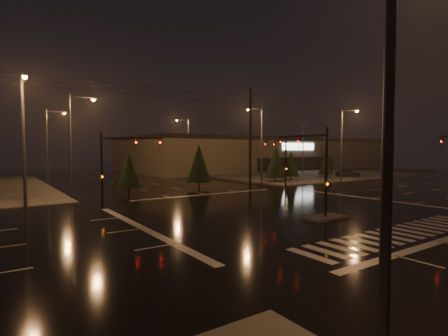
{
  "coord_description": "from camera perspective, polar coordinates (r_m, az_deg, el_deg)",
  "views": [
    {
      "loc": [
        -18.37,
        -19.06,
        4.53
      ],
      "look_at": [
        -1.89,
        5.13,
        3.0
      ],
      "focal_mm": 28.0,
      "sensor_mm": 36.0,
      "label": 1
    }
  ],
  "objects": [
    {
      "name": "ground",
      "position": [
        26.85,
        9.6,
        -6.76
      ],
      "size": [
        140.0,
        140.0,
        0.0
      ],
      "primitive_type": "plane",
      "color": "black",
      "rests_on": "ground"
    },
    {
      "name": "sidewalk_ne",
      "position": [
        69.04,
        10.31,
        -0.76
      ],
      "size": [
        36.0,
        36.0,
        0.12
      ],
      "primitive_type": "cube",
      "color": "#44423D",
      "rests_on": "ground"
    },
    {
      "name": "median_island",
      "position": [
        24.17,
        16.25,
        -7.75
      ],
      "size": [
        3.0,
        1.6,
        0.15
      ],
      "primitive_type": "cube",
      "color": "#44423D",
      "rests_on": "ground"
    },
    {
      "name": "crosswalk",
      "position": [
        21.42,
        26.76,
        -9.53
      ],
      "size": [
        15.0,
        2.6,
        0.01
      ],
      "primitive_type": "cube",
      "color": "beige",
      "rests_on": "ground"
    },
    {
      "name": "stop_bar_near",
      "position": [
        20.56,
        31.72,
        -10.18
      ],
      "size": [
        16.0,
        0.5,
        0.01
      ],
      "primitive_type": "cube",
      "color": "beige",
      "rests_on": "ground"
    },
    {
      "name": "stop_bar_far",
      "position": [
        35.52,
        -2.83,
        -4.33
      ],
      "size": [
        16.0,
        0.5,
        0.01
      ],
      "primitive_type": "cube",
      "color": "beige",
      "rests_on": "ground"
    },
    {
      "name": "parking_lot",
      "position": [
        71.29,
        14.3,
        -0.71
      ],
      "size": [
        50.0,
        24.0,
        0.08
      ],
      "primitive_type": "cube",
      "color": "black",
      "rests_on": "ground"
    },
    {
      "name": "retail_building",
      "position": [
        84.14,
        5.11,
        2.52
      ],
      "size": [
        60.2,
        28.3,
        7.2
      ],
      "color": "#6C614D",
      "rests_on": "ground"
    },
    {
      "name": "signal_mast_median",
      "position": [
        24.36,
        14.69,
        1.06
      ],
      "size": [
        0.25,
        4.59,
        6.0
      ],
      "color": "black",
      "rests_on": "ground"
    },
    {
      "name": "signal_mast_ne",
      "position": [
        40.37,
        9.4,
        1.91
      ],
      "size": [
        4.84,
        1.86,
        6.0
      ],
      "color": "black",
      "rests_on": "ground"
    },
    {
      "name": "signal_mast_nw",
      "position": [
        30.52,
        -17.37,
        1.47
      ],
      "size": [
        4.84,
        1.86,
        6.0
      ],
      "color": "black",
      "rests_on": "ground"
    },
    {
      "name": "streetlight_0",
      "position": [
        8.35,
        26.48,
        11.43
      ],
      "size": [
        2.77,
        0.32,
        10.0
      ],
      "color": "#38383A",
      "rests_on": "ground"
    },
    {
      "name": "streetlight_1",
      "position": [
        37.77,
        -23.37,
        4.68
      ],
      "size": [
        2.77,
        0.32,
        10.0
      ],
      "color": "#38383A",
      "rests_on": "ground"
    },
    {
      "name": "streetlight_2",
      "position": [
        53.56,
        -26.62,
        4.04
      ],
      "size": [
        2.77,
        0.32,
        10.0
      ],
      "color": "#38383A",
      "rests_on": "ground"
    },
    {
      "name": "streetlight_3",
      "position": [
        45.87,
        5.88,
        4.57
      ],
      "size": [
        2.77,
        0.32,
        10.0
      ],
      "color": "#38383A",
      "rests_on": "ground"
    },
    {
      "name": "streetlight_4",
      "position": [
        62.5,
        -6.06,
        4.15
      ],
      "size": [
        2.77,
        0.32,
        10.0
      ],
      "color": "#38383A",
      "rests_on": "ground"
    },
    {
      "name": "streetlight_5",
      "position": [
        30.36,
        -29.89,
        5.0
      ],
      "size": [
        0.32,
        2.77,
        10.0
      ],
      "color": "#38383A",
      "rests_on": "ground"
    },
    {
      "name": "streetlight_6",
      "position": [
        50.46,
        18.94,
        4.28
      ],
      "size": [
        0.32,
        2.77,
        10.0
      ],
      "color": "#38383A",
      "rests_on": "ground"
    },
    {
      "name": "utility_pole_1",
      "position": [
        42.32,
        4.32,
        5.15
      ],
      "size": [
        2.2,
        0.32,
        12.0
      ],
      "color": "black",
      "rests_on": "ground"
    },
    {
      "name": "utility_pole_2",
      "position": [
        65.37,
        25.41,
        4.11
      ],
      "size": [
        2.2,
        0.32,
        12.0
      ],
      "color": "black",
      "rests_on": "ground"
    },
    {
      "name": "conifer_0",
      "position": [
        48.82,
        8.42,
        1.13
      ],
      "size": [
        2.91,
        2.91,
        5.24
      ],
      "color": "black",
      "rests_on": "ground"
    },
    {
      "name": "conifer_1",
      "position": [
        51.65,
        10.9,
        0.76
      ],
      "size": [
        2.39,
        2.39,
        4.43
      ],
      "color": "black",
      "rests_on": "ground"
    },
    {
      "name": "conifer_2",
      "position": [
        56.73,
        16.27,
        0.79
      ],
      "size": [
        2.26,
        2.26,
        4.24
      ],
      "color": "black",
      "rests_on": "ground"
    },
    {
      "name": "conifer_3",
      "position": [
        37.08,
        -15.33,
        -0.18
      ],
      "size": [
        2.37,
        2.37,
        4.4
      ],
      "color": "black",
      "rests_on": "ground"
    },
    {
      "name": "conifer_4",
      "position": [
        41.55,
        -4.1,
        0.81
      ],
      "size": [
        2.89,
        2.89,
        5.21
      ],
      "color": "black",
      "rests_on": "ground"
    },
    {
      "name": "car_parked",
      "position": [
        61.16,
        19.53,
        -0.79
      ],
      "size": [
        3.79,
        4.09,
        1.36
      ],
      "primitive_type": "imported",
      "rotation": [
        0.0,
        0.0,
        0.7
      ],
      "color": "black",
      "rests_on": "ground"
    }
  ]
}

